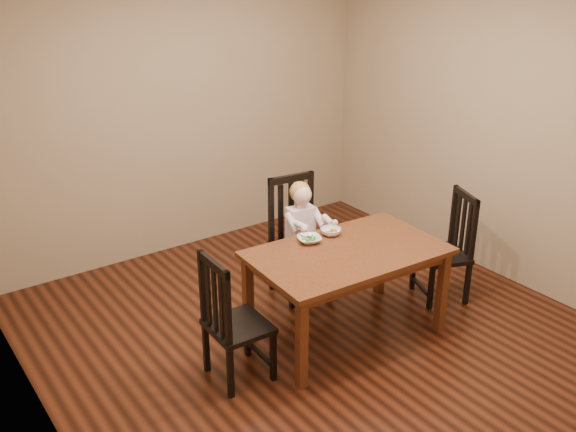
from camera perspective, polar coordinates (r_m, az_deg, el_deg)
room at (r=4.60m, az=2.10°, el=4.32°), size 4.01×4.01×2.71m
dining_table at (r=4.84m, az=5.29°, el=-3.95°), size 1.49×0.94×0.72m
chair_child at (r=5.50m, az=0.94°, el=-2.05°), size 0.49×0.48×1.04m
chair_left at (r=4.43m, az=-5.01°, el=-9.32°), size 0.41×0.43×0.96m
chair_right at (r=5.60m, az=14.01°, el=-2.80°), size 0.51×0.52×0.95m
toddler at (r=5.40m, az=1.22°, el=-0.98°), size 0.35×0.42×0.53m
bowl_peas at (r=4.90m, az=1.91°, el=-2.09°), size 0.23×0.23×0.04m
bowl_veg at (r=5.03m, az=3.82°, el=-1.40°), size 0.18×0.18×0.05m
fork at (r=4.86m, az=1.66°, el=-2.04°), size 0.08×0.10×0.05m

